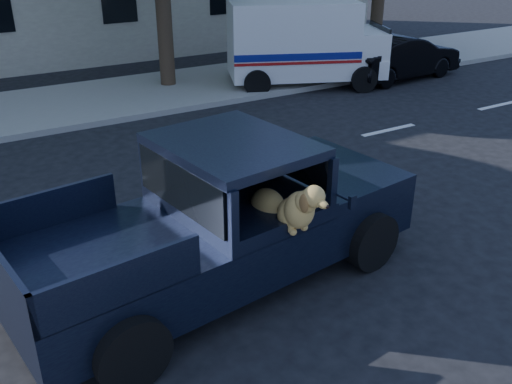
# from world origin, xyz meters

# --- Properties ---
(ground) EXTENTS (120.00, 120.00, 0.00)m
(ground) POSITION_xyz_m (0.00, 0.00, 0.00)
(ground) COLOR black
(ground) RESTS_ON ground
(lane_stripes) EXTENTS (21.60, 0.14, 0.01)m
(lane_stripes) POSITION_xyz_m (2.00, 3.40, 0.01)
(lane_stripes) COLOR silver
(lane_stripes) RESTS_ON ground
(pickup_truck) EXTENTS (5.73, 3.05, 1.97)m
(pickup_truck) POSITION_xyz_m (1.55, -0.11, 0.67)
(pickup_truck) COLOR black
(pickup_truck) RESTS_ON ground
(mail_truck) EXTENTS (4.96, 3.67, 2.47)m
(mail_truck) POSITION_xyz_m (8.62, 7.91, 1.08)
(mail_truck) COLOR silver
(mail_truck) RESTS_ON ground
(parked_sedan) EXTENTS (1.73, 4.23, 1.37)m
(parked_sedan) POSITION_xyz_m (11.75, 6.99, 0.68)
(parked_sedan) COLOR black
(parked_sedan) RESTS_ON ground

